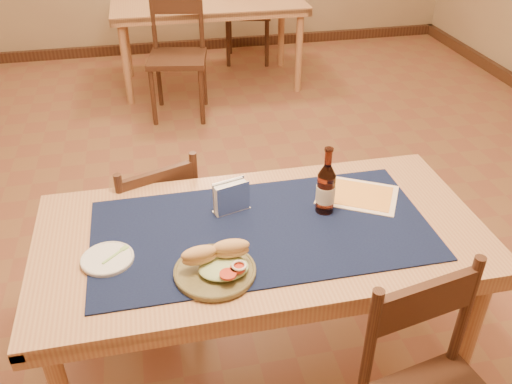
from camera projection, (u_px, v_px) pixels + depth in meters
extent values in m
cube|color=brown|center=(230.00, 254.00, 3.01)|extent=(6.00, 7.00, 0.02)
cylinder|color=tan|center=(468.00, 341.00, 2.02)|extent=(0.06, 0.06, 0.71)
cylinder|color=tan|center=(79.00, 281.00, 2.29)|extent=(0.06, 0.06, 0.71)
cylinder|color=tan|center=(396.00, 237.00, 2.54)|extent=(0.06, 0.06, 0.71)
cube|color=tan|center=(262.00, 235.00, 1.95)|extent=(1.60, 0.80, 0.04)
cube|color=#0D1833|center=(262.00, 230.00, 1.94)|extent=(1.20, 0.60, 0.01)
cube|color=#402617|center=(175.00, 46.00, 5.81)|extent=(6.00, 0.06, 0.10)
cylinder|color=tan|center=(126.00, 64.00, 4.49)|extent=(0.06, 0.06, 0.71)
cylinder|color=tan|center=(299.00, 52.00, 4.73)|extent=(0.06, 0.06, 0.71)
cylinder|color=tan|center=(126.00, 39.00, 5.03)|extent=(0.06, 0.06, 0.71)
cylinder|color=tan|center=(281.00, 30.00, 5.28)|extent=(0.06, 0.06, 0.71)
cube|color=tan|center=(208.00, 3.00, 4.68)|extent=(1.66, 0.85, 0.04)
cylinder|color=#402617|center=(171.00, 231.00, 2.83)|extent=(0.03, 0.03, 0.41)
cylinder|color=#402617|center=(111.00, 252.00, 2.69)|extent=(0.03, 0.03, 0.41)
cylinder|color=#402617|center=(200.00, 266.00, 2.60)|extent=(0.03, 0.03, 0.41)
cylinder|color=#402617|center=(136.00, 291.00, 2.45)|extent=(0.03, 0.03, 0.41)
cube|color=#402617|center=(150.00, 225.00, 2.53)|extent=(0.49, 0.49, 0.04)
cube|color=#402617|center=(158.00, 184.00, 2.23)|extent=(0.32, 0.14, 0.13)
cylinder|color=#402617|center=(196.00, 195.00, 2.37)|extent=(0.03, 0.03, 0.42)
cylinder|color=#402617|center=(124.00, 218.00, 2.22)|extent=(0.03, 0.03, 0.42)
cube|color=#402617|center=(425.00, 301.00, 1.59)|extent=(0.35, 0.10, 0.14)
cylinder|color=#402617|center=(369.00, 347.00, 1.60)|extent=(0.04, 0.04, 0.45)
cylinder|color=#402617|center=(465.00, 313.00, 1.71)|extent=(0.04, 0.04, 0.45)
cylinder|color=#402617|center=(153.00, 97.00, 4.22)|extent=(0.04, 0.04, 0.47)
cylinder|color=#402617|center=(202.00, 96.00, 4.22)|extent=(0.04, 0.04, 0.47)
cylinder|color=#402617|center=(159.00, 79.00, 4.53)|extent=(0.04, 0.04, 0.47)
cylinder|color=#402617|center=(204.00, 78.00, 4.54)|extent=(0.04, 0.04, 0.47)
cube|color=#402617|center=(177.00, 59.00, 4.25)|extent=(0.51, 0.51, 0.04)
cube|color=#402617|center=(176.00, 4.00, 4.21)|extent=(0.38, 0.10, 0.15)
cylinder|color=#402617|center=(153.00, 21.00, 4.28)|extent=(0.04, 0.04, 0.48)
cylinder|color=#402617|center=(201.00, 20.00, 4.29)|extent=(0.04, 0.04, 0.48)
cylinder|color=#402617|center=(267.00, 31.00, 5.64)|extent=(0.04, 0.04, 0.48)
cylinder|color=#402617|center=(230.00, 31.00, 5.64)|extent=(0.04, 0.04, 0.48)
cylinder|color=#402617|center=(267.00, 43.00, 5.32)|extent=(0.04, 0.04, 0.48)
cylinder|color=#402617|center=(228.00, 43.00, 5.32)|extent=(0.04, 0.04, 0.48)
cube|color=#402617|center=(248.00, 13.00, 5.35)|extent=(0.53, 0.53, 0.04)
cylinder|color=brown|center=(215.00, 271.00, 1.73)|extent=(0.26, 0.26, 0.02)
torus|color=brown|center=(215.00, 270.00, 1.73)|extent=(0.27, 0.27, 0.01)
ellipsoid|color=#B2CB8B|center=(224.00, 268.00, 1.72)|extent=(0.16, 0.13, 0.03)
ellipsoid|color=tan|center=(199.00, 256.00, 1.71)|extent=(0.12, 0.06, 0.06)
ellipsoid|color=tan|center=(231.00, 249.00, 1.73)|extent=(0.12, 0.05, 0.07)
cylinder|color=#B52C18|center=(228.00, 274.00, 1.66)|extent=(0.05, 0.05, 0.01)
cylinder|color=#B52C18|center=(238.00, 268.00, 1.69)|extent=(0.05, 0.05, 0.01)
torus|color=silver|center=(239.00, 266.00, 1.68)|extent=(0.05, 0.05, 0.01)
cylinder|color=silver|center=(107.00, 259.00, 1.79)|extent=(0.17, 0.17, 0.01)
torus|color=silver|center=(107.00, 258.00, 1.79)|extent=(0.17, 0.17, 0.01)
cube|color=#8EC069|center=(112.00, 257.00, 1.79)|extent=(0.07, 0.06, 0.00)
cube|color=#8EC069|center=(125.00, 248.00, 1.82)|extent=(0.03, 0.03, 0.00)
cylinder|color=#4D1B0D|center=(325.00, 193.00, 1.99)|extent=(0.07, 0.07, 0.15)
cone|color=#4D1B0D|center=(327.00, 171.00, 1.94)|extent=(0.07, 0.07, 0.04)
cylinder|color=#4D1B0D|center=(328.00, 158.00, 1.91)|extent=(0.03, 0.03, 0.06)
cylinder|color=#4D1B0D|center=(329.00, 149.00, 1.89)|extent=(0.03, 0.03, 0.01)
cylinder|color=beige|center=(325.00, 193.00, 1.99)|extent=(0.07, 0.07, 0.07)
cube|color=silver|center=(232.00, 210.00, 2.03)|extent=(0.15, 0.09, 0.00)
cube|color=silver|center=(234.00, 199.00, 1.98)|extent=(0.12, 0.04, 0.12)
cube|color=silver|center=(229.00, 193.00, 2.01)|extent=(0.12, 0.04, 0.12)
cube|color=white|center=(231.00, 197.00, 2.00)|extent=(0.13, 0.07, 0.11)
cube|color=#4399D8|center=(233.00, 197.00, 1.98)|extent=(0.09, 0.03, 0.04)
cube|color=#F9DDBC|center=(357.00, 195.00, 2.11)|extent=(0.37, 0.34, 0.00)
cube|color=#EB963C|center=(357.00, 194.00, 2.11)|extent=(0.31, 0.28, 0.00)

